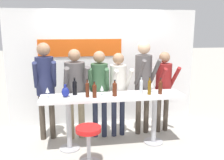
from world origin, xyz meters
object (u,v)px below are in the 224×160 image
person_center_left (99,84)px  wine_glass_2 (47,90)px  wine_bottle_0 (141,86)px  wine_bottle_1 (115,88)px  wine_bottle_4 (149,87)px  wine_bottle_6 (94,90)px  tasting_table (113,104)px  wine_bottle_2 (75,87)px  wine_bottle_3 (160,87)px  person_center (118,85)px  decorative_vase (65,92)px  person_far_left (45,80)px  person_left (75,85)px  bar_stool (89,140)px  wine_glass_0 (152,85)px  wine_glass_1 (102,88)px  wine_bottle_5 (87,89)px  person_center_right (143,77)px  person_right (164,83)px

person_center_left → wine_glass_2: person_center_left is taller
wine_bottle_0 → wine_bottle_1: 0.48m
wine_bottle_4 → wine_bottle_6: 0.96m
tasting_table → wine_bottle_2: wine_bottle_2 is taller
wine_bottle_3 → wine_bottle_6: wine_bottle_3 is taller
person_center → decorative_vase: (-0.99, -0.41, 0.01)m
person_far_left → wine_glass_2: bearing=-86.6°
person_left → wine_glass_2: 0.62m
bar_stool → wine_bottle_1: size_ratio=2.22×
wine_bottle_3 → wine_glass_0: 0.19m
person_left → wine_glass_1: 0.61m
person_center_left → wine_bottle_5: 0.55m
wine_bottle_6 → wine_bottle_1: bearing=6.4°
wine_bottle_3 → wine_glass_2: bearing=177.3°
person_far_left → wine_glass_0: 1.96m
person_left → decorative_vase: bearing=-118.8°
person_center_right → wine_bottle_2: 1.37m
person_center_left → wine_bottle_6: person_center_left is taller
person_center_right → person_right: size_ratio=1.12×
person_left → person_center: size_ratio=1.05×
person_center_right → wine_bottle_3: person_center_right is taller
person_center_left → wine_glass_0: person_center_left is taller
bar_stool → wine_bottle_1: bearing=45.6°
wine_bottle_5 → wine_bottle_2: bearing=138.4°
bar_stool → person_left: person_left is taller
person_right → wine_bottle_5: size_ratio=5.23×
person_center_right → wine_bottle_5: person_center_right is taller
wine_glass_1 → wine_bottle_2: bearing=167.0°
wine_bottle_1 → wine_bottle_6: (-0.35, -0.04, -0.00)m
wine_bottle_2 → wine_bottle_5: (0.21, -0.18, 0.00)m
bar_stool → wine_bottle_0: bearing=29.5°
decorative_vase → wine_bottle_2: bearing=37.2°
wine_bottle_2 → tasting_table: bearing=-10.1°
wine_bottle_6 → bar_stool: bearing=-107.3°
bar_stool → person_far_left: (-0.71, 1.06, 0.74)m
person_center → wine_bottle_5: (-0.62, -0.48, 0.07)m
wine_bottle_2 → wine_bottle_6: bearing=-35.4°
person_center_left → wine_bottle_1: person_center_left is taller
person_left → wine_bottle_6: size_ratio=6.21×
tasting_table → wine_bottle_1: (0.02, -0.07, 0.29)m
person_far_left → wine_bottle_6: bearing=-40.9°
person_left → wine_bottle_6: 0.63m
person_center_right → wine_glass_1: (-0.87, -0.44, -0.09)m
person_right → decorative_vase: bearing=-176.0°
person_center → wine_bottle_0: size_ratio=5.00×
person_center → wine_bottle_4: person_center is taller
wine_bottle_5 → wine_glass_1: bearing=16.5°
person_center_right → wine_glass_1: bearing=-163.1°
person_center_left → wine_bottle_4: person_center_left is taller
person_center_left → wine_bottle_0: size_ratio=5.13×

